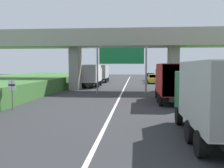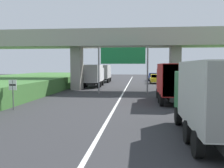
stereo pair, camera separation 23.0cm
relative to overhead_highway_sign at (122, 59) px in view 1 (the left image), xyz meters
The scene contains 11 objects.
lane_centre_stripe 4.95m from the overhead_highway_sign, 90.00° to the right, with size 0.20×99.56×0.01m, color white.
overpass_bridge 5.04m from the overhead_highway_sign, 90.00° to the left, with size 40.00×4.80×8.00m.
overhead_highway_sign is the anchor object (origin of this frame).
speed_limit_sign 14.15m from the overhead_highway_sign, 122.15° to the right, with size 0.60×0.08×2.23m.
truck_silver 21.27m from the overhead_highway_sign, 103.90° to the left, with size 2.44×7.30×3.44m.
truck_red 8.41m from the overhead_highway_sign, 54.20° to the right, with size 2.44×7.30×3.44m.
truck_white 10.83m from the overhead_highway_sign, 118.72° to the left, with size 2.44×7.30×3.44m.
truck_green 18.92m from the overhead_highway_sign, 74.62° to the right, with size 2.44×7.30×3.44m.
car_blue 27.17m from the overhead_highway_sign, 79.51° to the left, with size 1.86×4.10×1.72m.
car_yellow 19.07m from the overhead_highway_sign, 74.95° to the left, with size 1.86×4.10×1.72m.
construction_barrel_2 16.16m from the overhead_highway_sign, 65.54° to the right, with size 0.57×0.57×0.90m.
Camera 1 is at (1.59, 3.18, 3.24)m, focal length 40.44 mm.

